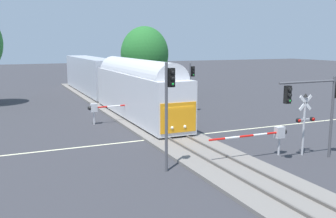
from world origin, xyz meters
TOP-DOWN VIEW (x-y plane):
  - ground_plane at (0.00, 0.00)m, footprint 220.00×220.00m
  - road_centre_stripe at (0.00, 0.00)m, footprint 44.00×0.20m
  - railway_track at (0.00, 0.00)m, footprint 4.40×80.00m
  - commuter_train at (0.00, 16.73)m, footprint 3.04×38.65m
  - crossing_gate_near at (3.65, -6.76)m, footprint 5.54×0.40m
  - crossing_signal_mast at (5.56, -7.40)m, footprint 1.36×0.44m
  - crossing_gate_far at (-3.45, 6.76)m, footprint 6.42×0.40m
  - traffic_signal_near_right at (5.56, -8.38)m, footprint 4.53×0.38m
  - traffic_signal_far_side at (6.04, 8.60)m, footprint 0.53×0.38m
  - traffic_signal_median at (-3.24, -6.75)m, footprint 0.53×0.38m
  - elm_centre_background at (6.61, 23.46)m, footprint 6.41×6.41m

SIDE VIEW (x-z plane):
  - ground_plane at x=0.00m, z-range 0.00..0.00m
  - road_centre_stripe at x=0.00m, z-range 0.00..0.01m
  - railway_track at x=0.00m, z-range -0.06..0.26m
  - crossing_gate_near at x=3.65m, z-range 0.49..2.29m
  - crossing_gate_far at x=-3.45m, z-range 0.50..2.30m
  - crossing_signal_mast at x=5.56m, z-range 0.43..4.30m
  - commuter_train at x=0.00m, z-range 0.21..5.37m
  - traffic_signal_far_side at x=6.04m, z-range 0.84..5.74m
  - traffic_signal_near_right at x=5.56m, z-range 1.24..6.18m
  - traffic_signal_median at x=-3.24m, z-range 0.99..6.88m
  - elm_centre_background at x=6.61m, z-range 0.85..9.96m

